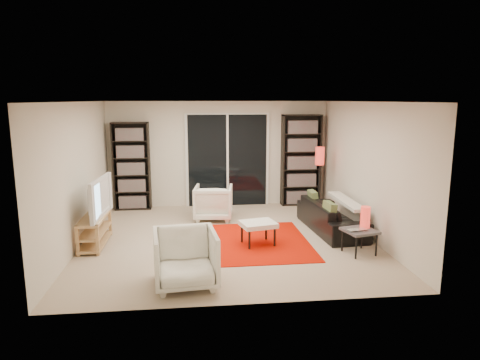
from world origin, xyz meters
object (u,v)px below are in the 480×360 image
at_px(tv_stand, 95,230).
at_px(side_table, 360,232).
at_px(bookshelf_left, 132,166).
at_px(bookshelf_right, 301,160).
at_px(floor_lamp, 320,162).
at_px(armchair_back, 213,202).
at_px(armchair_front, 185,258).
at_px(ottoman, 258,225).
at_px(sofa, 331,216).

relative_size(tv_stand, side_table, 1.99).
distance_m(bookshelf_left, bookshelf_right, 3.85).
relative_size(tv_stand, floor_lamp, 0.79).
bearing_deg(bookshelf_right, armchair_back, -153.58).
xyz_separation_m(bookshelf_right, armchair_front, (-2.62, -4.21, -0.67)).
bearing_deg(ottoman, bookshelf_left, 131.94).
bearing_deg(armchair_front, armchair_back, 74.64).
bearing_deg(armchair_front, tv_stand, 124.83).
bearing_deg(bookshelf_right, armchair_front, -121.83).
relative_size(sofa, armchair_back, 2.44).
bearing_deg(tv_stand, armchair_back, 33.62).
xyz_separation_m(ottoman, floor_lamp, (1.65, 2.01, 0.75)).
bearing_deg(tv_stand, armchair_front, -49.20).
height_order(bookshelf_left, armchair_front, bookshelf_left).
bearing_deg(tv_stand, ottoman, -6.04).
height_order(sofa, armchair_back, armchair_back).
xyz_separation_m(armchair_back, side_table, (2.22, -2.27, 0.00)).
bearing_deg(side_table, armchair_front, -161.77).
height_order(tv_stand, floor_lamp, floor_lamp).
bearing_deg(floor_lamp, sofa, -96.37).
relative_size(sofa, armchair_front, 2.28).
bearing_deg(bookshelf_right, sofa, -87.86).
bearing_deg(armchair_back, side_table, 141.65).
distance_m(tv_stand, side_table, 4.39).
xyz_separation_m(bookshelf_right, tv_stand, (-4.17, -2.42, -0.79)).
relative_size(armchair_back, ottoman, 1.19).
relative_size(armchair_back, side_table, 1.36).
height_order(side_table, floor_lamp, floor_lamp).
relative_size(bookshelf_right, ottoman, 3.20).
bearing_deg(floor_lamp, tv_stand, -158.66).
distance_m(ottoman, side_table, 1.66).
height_order(bookshelf_right, floor_lamp, bookshelf_right).
relative_size(bookshelf_left, side_table, 3.41).
xyz_separation_m(bookshelf_right, floor_lamp, (0.23, -0.70, 0.05)).
height_order(bookshelf_right, sofa, bookshelf_right).
height_order(ottoman, floor_lamp, floor_lamp).
xyz_separation_m(ottoman, side_table, (1.54, -0.60, 0.01)).
distance_m(bookshelf_left, tv_stand, 2.54).
xyz_separation_m(bookshelf_left, armchair_back, (1.76, -1.04, -0.62)).
bearing_deg(bookshelf_left, armchair_front, -73.68).
bearing_deg(side_table, bookshelf_left, 140.23).
distance_m(side_table, floor_lamp, 2.72).
xyz_separation_m(sofa, side_table, (0.05, -1.24, 0.08)).
xyz_separation_m(armchair_front, side_table, (2.74, 0.90, -0.02)).
relative_size(bookshelf_left, floor_lamp, 1.36).
bearing_deg(ottoman, sofa, 23.21).
bearing_deg(bookshelf_left, armchair_back, -30.55).
distance_m(bookshelf_left, armchair_front, 4.43).
distance_m(armchair_back, armchair_front, 3.22).
relative_size(ottoman, floor_lamp, 0.46).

